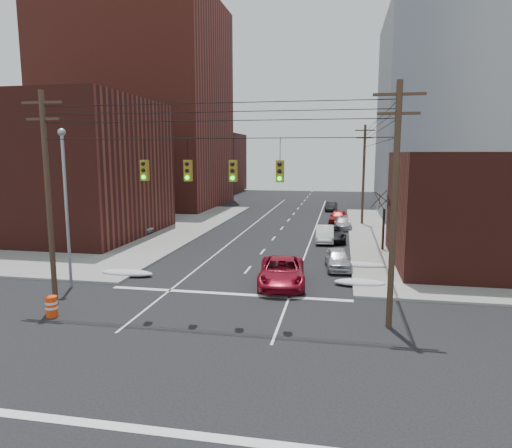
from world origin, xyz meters
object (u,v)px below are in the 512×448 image
at_px(parked_car_d, 343,223).
at_px(parked_car_e, 338,217).
at_px(parked_car_c, 332,233).
at_px(lot_car_b, 131,227).
at_px(lot_car_d, 132,217).
at_px(parked_car_a, 338,259).
at_px(parked_car_b, 325,234).
at_px(red_pickup, 282,272).
at_px(construction_barrel, 52,306).
at_px(parked_car_f, 331,206).
at_px(lot_car_c, 74,228).
at_px(lot_car_a, 101,231).

relative_size(parked_car_d, parked_car_e, 0.92).
relative_size(parked_car_c, lot_car_b, 1.10).
relative_size(parked_car_d, lot_car_d, 1.14).
height_order(parked_car_a, parked_car_b, parked_car_b).
xyz_separation_m(red_pickup, construction_barrel, (-10.34, -7.50, -0.30)).
height_order(parked_car_f, lot_car_d, lot_car_d).
relative_size(parked_car_f, lot_car_c, 0.90).
height_order(red_pickup, parked_car_b, red_pickup).
xyz_separation_m(lot_car_b, lot_car_c, (-4.92, -1.84, -0.01)).
bearing_deg(parked_car_a, parked_car_b, 91.59).
xyz_separation_m(parked_car_f, construction_barrel, (-12.38, -44.72, -0.12)).
bearing_deg(parked_car_c, parked_car_f, 86.20).
bearing_deg(lot_car_d, lot_car_a, -168.94).
distance_m(parked_car_d, lot_car_d, 23.52).
bearing_deg(lot_car_b, parked_car_b, -82.97).
height_order(parked_car_b, lot_car_a, lot_car_a).
relative_size(parked_car_f, lot_car_a, 0.96).
height_order(parked_car_c, lot_car_b, lot_car_b).
bearing_deg(parked_car_c, lot_car_b, 175.98).
height_order(lot_car_b, construction_barrel, lot_car_b).
bearing_deg(parked_car_b, construction_barrel, -121.70).
xyz_separation_m(parked_car_a, lot_car_d, (-23.19, 16.50, 0.07)).
distance_m(red_pickup, parked_car_f, 37.27).
bearing_deg(parked_car_a, parked_car_c, 87.90).
bearing_deg(lot_car_c, parked_car_f, -32.69).
bearing_deg(lot_car_a, construction_barrel, -149.40).
distance_m(parked_car_a, lot_car_a, 22.67).
bearing_deg(construction_barrel, parked_car_e, 67.82).
bearing_deg(lot_car_c, lot_car_a, -97.34).
distance_m(red_pickup, lot_car_c, 25.12).
distance_m(red_pickup, lot_car_d, 28.98).
distance_m(parked_car_e, parked_car_f, 11.78).
height_order(parked_car_a, lot_car_a, lot_car_a).
relative_size(parked_car_d, parked_car_f, 1.08).
height_order(red_pickup, parked_car_d, red_pickup).
height_order(red_pickup, lot_car_b, red_pickup).
distance_m(red_pickup, parked_car_c, 15.07).
height_order(parked_car_d, lot_car_c, lot_car_c).
xyz_separation_m(parked_car_e, lot_car_c, (-24.85, -12.92, 0.01)).
relative_size(parked_car_b, parked_car_d, 1.06).
bearing_deg(construction_barrel, lot_car_d, 108.45).
bearing_deg(parked_car_d, lot_car_a, -158.16).
xyz_separation_m(parked_car_c, lot_car_a, (-20.93, -3.43, 0.12)).
bearing_deg(parked_car_e, parked_car_d, -76.32).
xyz_separation_m(parked_car_a, parked_car_f, (-1.27, 32.63, -0.07)).
xyz_separation_m(lot_car_b, construction_barrel, (6.49, -21.90, -0.27)).
bearing_deg(lot_car_d, parked_car_b, -105.63).
distance_m(parked_car_d, lot_car_a, 24.29).
bearing_deg(parked_car_a, parked_car_f, 86.28).
relative_size(red_pickup, parked_car_c, 1.16).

